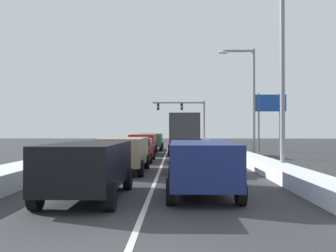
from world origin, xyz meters
name	(u,v)px	position (x,y,z in m)	size (l,w,h in m)	color
ground_plane	(163,161)	(0.00, 19.23, 0.00)	(125.00, 125.00, 0.00)	#333335
lane_stripe_between_right_lane_and_center_lane	(165,156)	(0.00, 24.04, 0.00)	(0.14, 52.89, 0.01)	silver
snow_bank_right_shoulder	(233,153)	(5.30, 24.04, 0.27)	(1.26, 52.89, 0.55)	silver
snow_bank_left_shoulder	(98,152)	(-5.30, 24.04, 0.34)	(1.68, 52.89, 0.67)	silver
suv_navy_right_lane_nearest	(201,163)	(1.63, 6.80, 1.02)	(2.16, 4.90, 1.67)	navy
sedan_charcoal_right_lane_second	(190,156)	(1.51, 13.12, 0.76)	(2.00, 4.50, 1.51)	#38383D
sedan_white_right_lane_third	(188,150)	(1.60, 18.87, 0.76)	(2.00, 4.50, 1.51)	silver
box_truck_right_lane_fourth	(184,132)	(1.49, 26.12, 1.90)	(2.53, 7.20, 3.36)	#B7BABF
suv_gray_right_lane_fifth	(182,139)	(1.55, 34.94, 1.02)	(2.16, 4.90, 1.67)	slate
suv_black_center_lane_nearest	(89,165)	(-1.80, 6.01, 1.02)	(2.16, 4.90, 1.67)	black
suv_tan_center_lane_second	(124,151)	(-1.67, 12.80, 1.02)	(2.16, 4.90, 1.67)	#937F60
sedan_maroon_center_lane_third	(138,150)	(-1.62, 19.04, 0.76)	(2.00, 4.50, 1.51)	maroon
suv_red_center_lane_fourth	(143,142)	(-1.90, 25.91, 1.02)	(2.16, 4.90, 1.67)	maroon
suv_green_center_lane_fifth	(152,140)	(-1.56, 32.05, 1.02)	(2.16, 4.90, 1.67)	#1E5633
traffic_light_gantry	(188,113)	(2.57, 48.07, 4.50)	(7.54, 0.47, 6.20)	slate
street_lamp_right_near	(275,59)	(5.39, 12.02, 5.34)	(2.66, 0.36, 9.02)	gray
street_lamp_right_mid	(248,92)	(6.06, 21.63, 4.75)	(2.66, 0.36, 7.90)	gray
roadside_sign_right	(269,109)	(9.70, 30.16, 4.02)	(3.20, 0.16, 5.50)	#59595B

